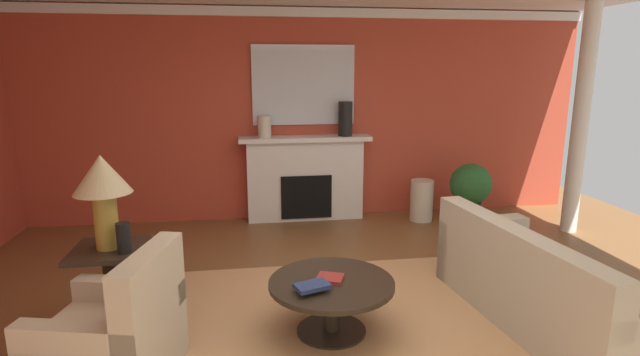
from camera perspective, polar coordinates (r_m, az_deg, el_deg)
ground_plane at (r=4.38m, az=2.75°, el=-15.97°), size 9.69×9.69×0.00m
wall_fireplace at (r=6.93m, az=-2.15°, el=7.27°), size 8.05×0.12×2.89m
crown_moulding at (r=6.85m, az=-2.17°, el=18.63°), size 8.05×0.08×0.12m
area_rug at (r=4.18m, az=1.31°, el=-17.37°), size 3.46×2.79×0.01m
fireplace at (r=6.87m, az=-1.72°, el=-0.28°), size 1.80×0.35×1.18m
mantel_mirror at (r=6.81m, az=-1.92°, el=10.69°), size 1.40×0.04×1.07m
sofa at (r=4.58m, az=24.38°, el=-11.70°), size 1.13×2.19×0.85m
armchair_near_window at (r=3.74m, az=-22.68°, el=-17.01°), size 0.97×0.97×0.95m
coffee_table at (r=4.02m, az=1.34°, el=-13.31°), size 1.00×1.00×0.45m
side_table at (r=4.39m, az=-22.90°, el=-11.13°), size 0.56×0.56×0.70m
table_lamp at (r=4.14m, az=-23.88°, el=-0.60°), size 0.44×0.44×0.75m
vase_tall_corner at (r=7.02m, az=11.68°, el=-2.55°), size 0.32×0.32×0.57m
vase_mantel_right at (r=6.76m, az=2.95°, el=6.85°), size 0.19×0.19×0.47m
vase_mantel_left at (r=6.64m, az=-6.45°, el=5.90°), size 0.18×0.18×0.29m
vase_on_side_table at (r=4.10m, az=-21.77°, el=-6.44°), size 0.11×0.11×0.24m
book_red_cover at (r=3.98m, az=1.17°, el=-11.54°), size 0.26×0.25×0.03m
book_art_folio at (r=3.78m, az=-0.91°, el=-12.40°), size 0.29×0.24×0.03m
potted_plant at (r=7.00m, az=17.01°, el=-1.14°), size 0.56×0.56×0.83m
column_white at (r=7.02m, az=27.93°, el=5.87°), size 0.20×0.20×2.89m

